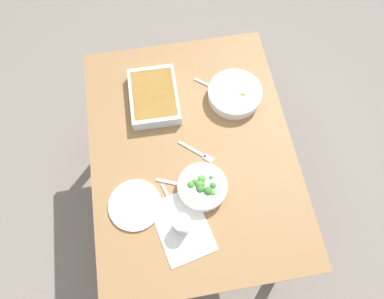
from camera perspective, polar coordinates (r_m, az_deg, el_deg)
name	(u,v)px	position (r m, az deg, el deg)	size (l,w,h in m)	color
ground_plane	(192,196)	(2.28, 0.00, -7.48)	(6.00, 6.00, 0.00)	slate
dining_table	(192,157)	(1.67, 0.00, -1.24)	(1.20, 0.90, 0.74)	olive
placemat	(182,226)	(1.48, -1.55, -12.14)	(0.28, 0.20, 0.00)	silver
stew_bowl	(235,94)	(1.70, 6.82, 8.82)	(0.25, 0.25, 0.06)	white
broccoli_bowl	(202,187)	(1.49, 1.65, -5.99)	(0.21, 0.21, 0.07)	white
baking_dish	(154,96)	(1.68, -6.10, 8.45)	(0.30, 0.23, 0.06)	silver
drink_cup	(182,224)	(1.44, -1.59, -11.85)	(0.07, 0.07, 0.08)	#B2BCC6
side_plate	(135,205)	(1.51, -9.08, -8.74)	(0.22, 0.22, 0.01)	white
spoon_by_stew	(215,88)	(1.74, 3.73, 9.75)	(0.12, 0.15, 0.01)	silver
spoon_by_broccoli	(182,185)	(1.52, -1.65, -5.63)	(0.08, 0.17, 0.01)	silver
spoon_spare	(173,208)	(1.50, -2.99, -9.23)	(0.17, 0.07, 0.01)	silver
fork_on_table	(198,153)	(1.58, 1.02, -0.53)	(0.13, 0.14, 0.01)	silver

